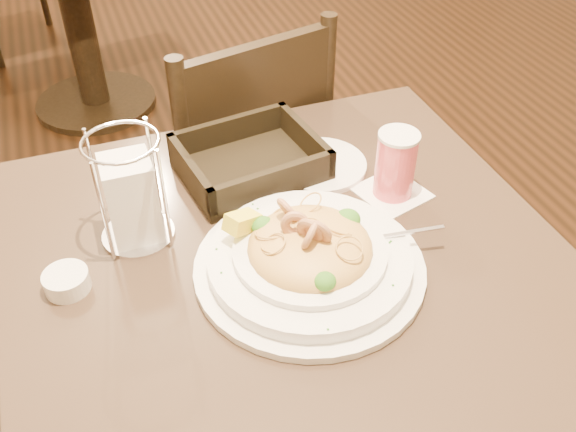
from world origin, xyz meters
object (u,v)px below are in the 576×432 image
object	(u,v)px
dining_chair_near	(235,177)
butter_ramekin	(67,281)
pasta_bowl	(309,255)
drink_glass	(395,165)
napkin_caddy	(131,197)
main_table	(292,352)
bread_basket	(250,163)
side_plate	(320,165)

from	to	relation	value
dining_chair_near	butter_ramekin	size ratio (longest dim) A/B	13.25
pasta_bowl	butter_ramekin	xyz separation A→B (m)	(-0.36, 0.09, -0.02)
pasta_bowl	drink_glass	size ratio (longest dim) A/B	2.92
pasta_bowl	drink_glass	world-z (taller)	drink_glass
napkin_caddy	dining_chair_near	bearing A→B (deg)	56.88
butter_ramekin	drink_glass	bearing A→B (deg)	4.24
main_table	bread_basket	size ratio (longest dim) A/B	3.25
drink_glass	bread_basket	xyz separation A→B (m)	(-0.22, 0.15, -0.04)
main_table	butter_ramekin	bearing A→B (deg)	169.86
napkin_caddy	butter_ramekin	bearing A→B (deg)	-145.30
main_table	butter_ramekin	size ratio (longest dim) A/B	12.83
bread_basket	side_plate	size ratio (longest dim) A/B	1.56
napkin_caddy	bread_basket	bearing A→B (deg)	24.13
drink_glass	side_plate	distance (m)	0.16
pasta_bowl	bread_basket	world-z (taller)	pasta_bowl
main_table	bread_basket	bearing A→B (deg)	88.04
main_table	pasta_bowl	distance (m)	0.27
dining_chair_near	napkin_caddy	bearing A→B (deg)	43.05
side_plate	butter_ramekin	distance (m)	0.51
butter_ramekin	dining_chair_near	bearing A→B (deg)	51.92
main_table	dining_chair_near	size ratio (longest dim) A/B	0.97
bread_basket	napkin_caddy	xyz separation A→B (m)	(-0.23, -0.10, 0.06)
pasta_bowl	butter_ramekin	distance (m)	0.38
main_table	dining_chair_near	xyz separation A→B (m)	(0.06, 0.58, -0.01)
drink_glass	side_plate	world-z (taller)	drink_glass
dining_chair_near	drink_glass	world-z (taller)	dining_chair_near
pasta_bowl	butter_ramekin	bearing A→B (deg)	166.10
main_table	side_plate	world-z (taller)	side_plate
dining_chair_near	main_table	bearing A→B (deg)	70.44
pasta_bowl	side_plate	distance (m)	0.28
side_plate	butter_ramekin	bearing A→B (deg)	-161.58
pasta_bowl	side_plate	xyz separation A→B (m)	(0.12, 0.25, -0.03)
bread_basket	side_plate	world-z (taller)	bread_basket
napkin_caddy	butter_ramekin	size ratio (longest dim) A/B	2.77
pasta_bowl	side_plate	world-z (taller)	pasta_bowl
dining_chair_near	drink_glass	distance (m)	0.59
drink_glass	butter_ramekin	xyz separation A→B (m)	(-0.58, -0.04, -0.05)
butter_ramekin	side_plate	bearing A→B (deg)	18.42
drink_glass	butter_ramekin	bearing A→B (deg)	-175.76
drink_glass	butter_ramekin	distance (m)	0.58
pasta_bowl	dining_chair_near	bearing A→B (deg)	86.22
bread_basket	side_plate	xyz separation A→B (m)	(0.13, -0.03, -0.02)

